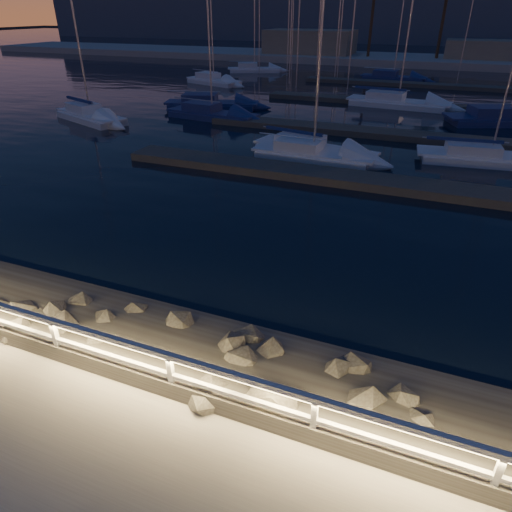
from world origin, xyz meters
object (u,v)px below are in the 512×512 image
at_px(sailboat_m, 253,69).
at_px(sailboat_f, 210,113).
at_px(sailboat_n, 392,77).
at_px(sailboat_a, 89,115).
at_px(sailboat_i, 213,80).
at_px(sailboat_j, 209,103).
at_px(sailboat_b, 310,153).
at_px(sailboat_g, 395,101).
at_px(guard_rail, 126,351).
at_px(sailboat_h, 486,156).
at_px(sailboat_c, 311,148).
at_px(sailboat_k, 505,118).

bearing_deg(sailboat_m, sailboat_f, -98.11).
distance_m(sailboat_m, sailboat_n, 18.43).
relative_size(sailboat_a, sailboat_i, 1.02).
bearing_deg(sailboat_j, sailboat_n, 45.85).
height_order(sailboat_b, sailboat_g, sailboat_g).
relative_size(guard_rail, sailboat_g, 2.98).
bearing_deg(sailboat_f, sailboat_g, 46.09).
xyz_separation_m(sailboat_h, sailboat_m, (-27.79, 32.76, 0.04)).
relative_size(guard_rail, sailboat_n, 3.46).
relative_size(sailboat_f, sailboat_g, 0.86).
distance_m(sailboat_c, sailboat_i, 29.43).
height_order(sailboat_c, sailboat_k, sailboat_k).
relative_size(sailboat_i, sailboat_m, 1.00).
height_order(sailboat_f, sailboat_g, sailboat_g).
xyz_separation_m(sailboat_b, sailboat_i, (-18.58, 24.14, 0.03)).
bearing_deg(guard_rail, sailboat_a, 131.88).
height_order(guard_rail, sailboat_a, sailboat_a).
bearing_deg(sailboat_m, sailboat_n, -28.54).
bearing_deg(sailboat_j, sailboat_h, -37.24).
xyz_separation_m(sailboat_j, sailboat_m, (-6.27, 24.72, -0.00)).
bearing_deg(sailboat_h, sailboat_k, 75.36).
xyz_separation_m(sailboat_f, sailboat_j, (-1.90, 3.52, 0.01)).
distance_m(sailboat_g, sailboat_h, 16.49).
bearing_deg(sailboat_h, sailboat_a, 172.71).
bearing_deg(sailboat_m, sailboat_c, -86.56).
relative_size(sailboat_b, sailboat_c, 0.94).
bearing_deg(sailboat_k, sailboat_h, -119.91).
distance_m(sailboat_f, sailboat_n, 28.73).
bearing_deg(sailboat_j, guard_rail, -82.13).
distance_m(sailboat_f, sailboat_k, 22.18).
bearing_deg(sailboat_h, sailboat_i, 136.35).
bearing_deg(sailboat_n, sailboat_b, -84.27).
distance_m(sailboat_b, sailboat_h, 9.77).
xyz_separation_m(sailboat_a, sailboat_j, (6.28, 7.76, -0.00)).
bearing_deg(sailboat_k, sailboat_j, 165.64).
height_order(sailboat_j, sailboat_m, sailboat_j).
height_order(sailboat_f, sailboat_m, sailboat_f).
bearing_deg(sailboat_m, sailboat_j, -100.01).
xyz_separation_m(sailboat_f, sailboat_i, (-8.18, 16.37, 0.01)).
xyz_separation_m(sailboat_i, sailboat_j, (6.28, -12.86, 0.00)).
bearing_deg(sailboat_c, sailboat_n, 101.20).
xyz_separation_m(sailboat_c, sailboat_i, (-18.32, 23.03, 0.04)).
relative_size(guard_rail, sailboat_b, 3.75).
xyz_separation_m(guard_rail, sailboat_k, (9.23, 33.28, -0.91)).
bearing_deg(sailboat_j, sailboat_a, -145.72).
xyz_separation_m(guard_rail, sailboat_n, (-1.74, 53.54, -0.94)).
xyz_separation_m(sailboat_f, sailboat_m, (-8.17, 28.24, 0.01)).
distance_m(sailboat_h, sailboat_j, 22.98).
distance_m(sailboat_a, sailboat_m, 32.48).
bearing_deg(sailboat_i, guard_rail, -46.52).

